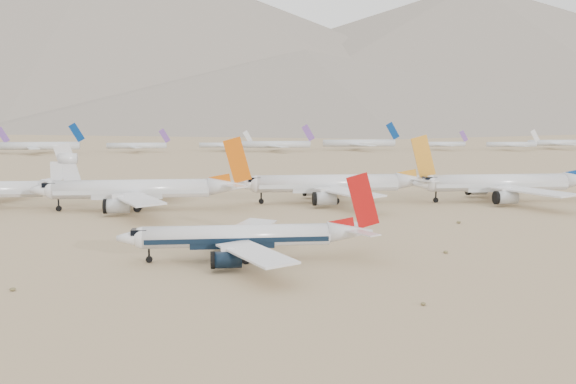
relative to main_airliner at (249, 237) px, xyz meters
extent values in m
plane|color=#9B7C5A|center=(10.45, -0.17, -4.04)|extent=(7000.00, 7000.00, 0.00)
cylinder|color=silver|center=(-1.88, 0.00, 0.18)|extent=(31.03, 3.67, 3.67)
cube|color=black|center=(-1.88, 0.00, -0.28)|extent=(30.41, 3.72, 0.83)
sphere|color=silver|center=(-17.40, 0.00, 0.18)|extent=(3.67, 3.67, 3.67)
cube|color=black|center=(-17.95, 0.00, 1.19)|extent=(2.57, 2.38, 0.92)
cone|color=silver|center=(17.30, 0.00, 0.45)|extent=(7.76, 3.67, 3.67)
cube|color=silver|center=(0.52, -10.89, -0.46)|extent=(11.98, 18.89, 0.57)
cube|color=silver|center=(18.81, -3.57, 0.91)|extent=(4.93, 6.44, 0.22)
cylinder|color=black|center=(-3.60, -7.63, -2.12)|extent=(4.31, 2.64, 2.64)
cube|color=silver|center=(0.52, 10.89, -0.46)|extent=(11.98, 18.89, 0.57)
cube|color=silver|center=(18.81, 3.57, 0.91)|extent=(4.93, 6.44, 0.22)
cylinder|color=black|center=(-3.60, 7.63, -2.12)|extent=(4.31, 2.64, 2.64)
cube|color=#A90D0C|center=(19.46, 0.00, 5.81)|extent=(5.88, 0.29, 9.69)
cylinder|color=black|center=(-16.48, 0.00, -3.49)|extent=(1.10, 0.46, 1.10)
cylinder|color=black|center=(-0.59, -2.57, -3.27)|extent=(1.54, 0.92, 1.54)
cylinder|color=black|center=(-0.59, 2.57, -3.27)|extent=(1.54, 0.92, 1.54)
cylinder|color=silver|center=(72.72, 63.46, 1.33)|extent=(38.52, 4.67, 4.67)
cube|color=silver|center=(72.72, 63.46, 0.75)|extent=(37.75, 4.74, 1.05)
sphere|color=silver|center=(53.47, 63.46, 1.33)|extent=(4.67, 4.67, 4.67)
cube|color=black|center=(52.77, 63.46, 2.61)|extent=(3.27, 3.03, 1.17)
cube|color=silver|center=(75.70, 49.89, 0.51)|extent=(14.88, 23.44, 0.72)
cylinder|color=silver|center=(70.58, 53.93, -1.59)|extent=(5.35, 3.36, 3.36)
cube|color=silver|center=(75.70, 77.03, 0.51)|extent=(14.88, 23.44, 0.72)
cylinder|color=silver|center=(70.58, 72.98, -1.59)|extent=(5.35, 3.36, 3.36)
cylinder|color=black|center=(54.63, 63.46, -3.34)|extent=(1.40, 0.58, 1.40)
cylinder|color=black|center=(74.33, 60.19, -3.06)|extent=(1.96, 1.17, 1.96)
cylinder|color=black|center=(74.33, 66.73, -3.06)|extent=(1.96, 1.17, 1.96)
cylinder|color=silver|center=(24.96, 66.37, 1.40)|extent=(38.92, 4.73, 4.73)
cube|color=silver|center=(24.96, 66.37, 0.81)|extent=(38.14, 4.80, 1.06)
sphere|color=silver|center=(5.50, 66.37, 1.40)|extent=(4.73, 4.73, 4.73)
cube|color=black|center=(4.79, 66.37, 2.70)|extent=(3.31, 3.07, 1.18)
cone|color=silver|center=(49.02, 66.37, 1.76)|extent=(9.73, 4.73, 4.73)
cube|color=silver|center=(27.96, 52.65, 0.57)|extent=(15.03, 23.69, 0.73)
cube|color=silver|center=(50.91, 61.87, 2.35)|extent=(6.18, 8.08, 0.28)
cylinder|color=silver|center=(22.80, 56.73, -1.56)|extent=(5.41, 3.41, 3.41)
cube|color=silver|center=(27.96, 80.08, 0.57)|extent=(15.03, 23.69, 0.73)
cube|color=silver|center=(50.91, 70.86, 2.35)|extent=(6.18, 8.08, 0.28)
cylinder|color=silver|center=(22.80, 76.00, -1.56)|extent=(5.41, 3.41, 3.41)
cube|color=orange|center=(51.72, 66.37, 8.50)|extent=(7.38, 0.38, 12.15)
cylinder|color=black|center=(6.68, 66.37, -3.33)|extent=(1.42, 0.59, 1.42)
cylinder|color=black|center=(26.58, 63.05, -3.05)|extent=(1.99, 1.18, 1.99)
cylinder|color=black|center=(26.58, 69.68, -3.05)|extent=(1.99, 1.18, 1.99)
cylinder|color=silver|center=(-26.59, 58.78, 1.41)|extent=(38.78, 4.74, 4.74)
cube|color=silver|center=(-26.59, 58.78, 0.82)|extent=(38.01, 4.81, 1.07)
sphere|color=silver|center=(-45.98, 58.78, 1.41)|extent=(4.74, 4.74, 4.74)
cube|color=black|center=(-46.69, 58.78, 2.72)|extent=(3.32, 3.08, 1.19)
cone|color=silver|center=(-2.62, 58.78, 1.77)|extent=(9.70, 4.74, 4.74)
cube|color=silver|center=(-23.59, 45.10, 0.58)|extent=(14.98, 23.60, 0.73)
cube|color=silver|center=(-0.73, 54.30, 2.36)|extent=(6.16, 8.05, 0.28)
cylinder|color=silver|center=(-28.74, 49.17, -1.55)|extent=(5.39, 3.41, 3.41)
cube|color=silver|center=(-23.59, 72.46, 0.58)|extent=(14.98, 23.60, 0.73)
cube|color=silver|center=(-0.73, 63.26, 2.36)|extent=(6.16, 8.05, 0.28)
cylinder|color=silver|center=(-28.74, 68.39, -1.55)|extent=(5.39, 3.41, 3.41)
cube|color=#D1580A|center=(0.08, 58.78, 8.49)|extent=(7.35, 0.38, 12.11)
cylinder|color=black|center=(-44.79, 58.78, -3.33)|extent=(1.42, 0.59, 1.42)
cylinder|color=black|center=(-24.97, 55.46, -3.04)|extent=(1.99, 1.19, 1.99)
cylinder|color=black|center=(-24.97, 62.10, -3.04)|extent=(1.99, 1.19, 1.99)
cone|color=silver|center=(-46.31, 65.76, 1.19)|extent=(8.92, 4.27, 4.27)
cube|color=silver|center=(-44.58, 61.65, 1.73)|extent=(5.66, 7.40, 0.26)
cube|color=silver|center=(-44.58, 69.87, 1.73)|extent=(5.66, 7.40, 0.26)
cube|color=silver|center=(-43.83, 65.76, 7.36)|extent=(6.76, 0.34, 11.14)
cylinder|color=silver|center=(-43.58, 65.76, 8.73)|extent=(4.46, 2.77, 2.77)
cube|color=#6D419A|center=(-132.91, 296.69, 7.10)|extent=(8.04, 0.40, 10.12)
cylinder|color=silver|center=(-110.90, 291.23, 0.70)|extent=(47.33, 4.68, 4.68)
cube|color=navy|center=(-88.63, 291.23, 8.61)|extent=(9.43, 0.47, 11.87)
cube|color=silver|center=(-110.90, 278.98, 0.00)|extent=(12.47, 21.79, 0.47)
cube|color=silver|center=(-110.90, 303.48, 0.00)|extent=(12.47, 21.79, 0.47)
cylinder|color=silver|center=(-54.28, 297.88, 0.15)|extent=(36.19, 3.58, 3.58)
cube|color=#6D419A|center=(-37.25, 297.88, 6.19)|extent=(7.21, 0.36, 9.08)
cube|color=silver|center=(-54.28, 288.52, -0.39)|extent=(9.53, 16.66, 0.36)
cube|color=silver|center=(-54.28, 307.25, -0.39)|extent=(9.53, 16.66, 0.36)
cylinder|color=silver|center=(-0.44, 304.23, -0.08)|extent=(31.64, 3.13, 3.13)
cube|color=silver|center=(14.45, 304.23, 5.21)|extent=(6.30, 0.31, 7.94)
cube|color=silver|center=(-0.44, 296.04, -0.54)|extent=(8.34, 14.56, 0.31)
cube|color=silver|center=(-0.44, 312.42, -0.54)|extent=(8.34, 14.56, 0.31)
cylinder|color=silver|center=(31.99, 296.54, 0.50)|extent=(43.29, 4.28, 4.28)
cube|color=#6D419A|center=(52.36, 296.54, 7.73)|extent=(8.62, 0.43, 10.86)
cube|color=silver|center=(31.99, 285.33, -0.14)|extent=(11.41, 19.93, 0.43)
cube|color=silver|center=(31.99, 307.74, -0.14)|extent=(11.41, 19.93, 0.43)
cylinder|color=silver|center=(87.00, 304.38, 0.69)|extent=(47.22, 4.67, 4.67)
cube|color=navy|center=(109.22, 304.38, 8.58)|extent=(9.40, 0.47, 11.84)
cube|color=silver|center=(87.00, 292.15, -0.01)|extent=(12.44, 21.74, 0.47)
cube|color=silver|center=(87.00, 316.60, -0.01)|extent=(12.44, 21.74, 0.47)
cylinder|color=silver|center=(140.93, 299.72, -0.09)|extent=(31.38, 3.10, 3.10)
cube|color=#6D419A|center=(155.70, 299.72, 5.15)|extent=(6.25, 0.31, 7.87)
cube|color=silver|center=(140.93, 291.59, -0.55)|extent=(8.27, 14.45, 0.31)
cube|color=silver|center=(140.93, 307.84, -0.55)|extent=(8.27, 14.45, 0.31)
cylinder|color=silver|center=(184.09, 289.84, -0.01)|extent=(33.05, 3.27, 3.27)
cube|color=silver|center=(199.64, 289.84, 5.52)|extent=(6.58, 0.33, 8.29)
cube|color=silver|center=(184.09, 281.29, -0.50)|extent=(8.71, 15.21, 0.33)
cube|color=silver|center=(184.09, 298.39, -0.50)|extent=(8.71, 15.21, 0.33)
cylinder|color=silver|center=(221.38, 301.74, 0.33)|extent=(39.79, 3.93, 3.93)
cube|color=silver|center=(221.38, 291.44, -0.26)|extent=(10.48, 18.31, 0.39)
cube|color=silver|center=(221.38, 312.03, -0.26)|extent=(10.48, 18.31, 0.39)
cone|color=slate|center=(-289.55, 1689.83, 230.96)|extent=(2444.00, 2444.00, 470.00)
cone|color=slate|center=(210.45, 1479.83, 115.96)|extent=(1824.00, 1824.00, 240.00)
cone|color=slate|center=(710.45, 1659.83, 185.96)|extent=(2356.00, 2356.00, 380.00)
cone|color=slate|center=(160.45, 1099.83, 65.96)|extent=(1260.00, 1260.00, 140.00)
ellipsoid|color=brown|center=(-33.65, -15.07, -3.79)|extent=(0.84, 0.84, 0.46)
ellipsoid|color=brown|center=(-19.95, 14.23, -3.74)|extent=(0.98, 0.98, 0.54)
ellipsoid|color=brown|center=(21.15, -27.87, -3.83)|extent=(0.70, 0.70, 0.39)
ellipsoid|color=brown|center=(34.85, 1.43, -3.79)|extent=(0.84, 0.84, 0.46)
ellipsoid|color=brown|center=(48.55, 30.73, -3.74)|extent=(0.98, 0.98, 0.54)
camera|label=1|loc=(-5.05, -105.69, 20.74)|focal=40.00mm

